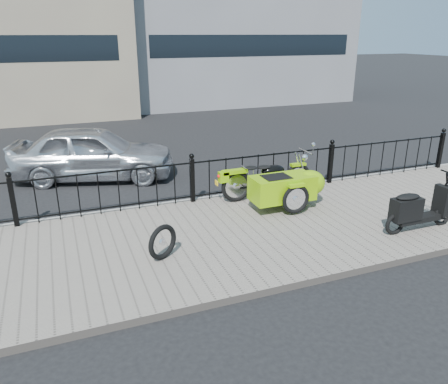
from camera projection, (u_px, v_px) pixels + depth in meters
name	position (u px, v px, depth m)	size (l,w,h in m)	color
ground	(213.00, 230.00, 8.41)	(120.00, 120.00, 0.00)	black
sidewalk	(223.00, 238.00, 7.95)	(30.00, 3.80, 0.12)	slate
curb	(191.00, 202.00, 9.65)	(30.00, 0.10, 0.12)	gray
iron_fence	(192.00, 181.00, 9.34)	(14.11, 0.11, 1.08)	black
motorcycle_sidecar	(287.00, 184.00, 9.11)	(2.28, 1.48, 0.98)	black
scooter	(417.00, 210.00, 7.97)	(1.56, 0.45, 1.05)	black
spare_tire	(163.00, 242.00, 6.99)	(0.59, 0.59, 0.08)	black
sedan_car	(93.00, 153.00, 11.15)	(1.63, 4.05, 1.38)	silver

